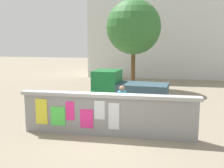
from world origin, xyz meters
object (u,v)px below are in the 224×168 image
Objects in this scene: tree_roadside at (134,27)px; person_walking at (122,102)px; motorcycle at (69,108)px; bicycle_near at (162,118)px; auto_rickshaw_truck at (126,90)px.

person_walking is at bearing -86.50° from tree_roadside.
motorcycle is 1.11× the size of bicycle_near.
person_walking is (2.39, -0.63, 0.52)m from motorcycle.
tree_roadside is at bearing 93.50° from person_walking.
tree_roadside reaches higher than motorcycle.
person_walking reaches higher than motorcycle.
auto_rickshaw_truck is 3.20m from motorcycle.
bicycle_near is at bearing -57.55° from auto_rickshaw_truck.
tree_roadside is at bearing 93.01° from auto_rickshaw_truck.
bicycle_near is at bearing -75.70° from tree_roadside.
person_walking is (-1.56, -0.15, 0.62)m from bicycle_near.
bicycle_near is (1.78, -2.80, -0.54)m from auto_rickshaw_truck.
bicycle_near is 0.29× the size of tree_roadside.
auto_rickshaw_truck reaches higher than motorcycle.
person_walking is 0.27× the size of tree_roadside.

